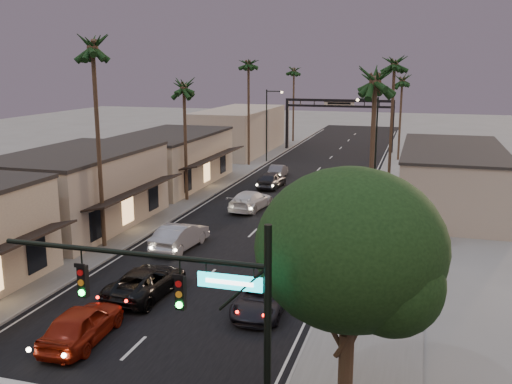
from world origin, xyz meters
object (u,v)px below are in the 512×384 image
Objects in this scene: streetlight_right at (373,136)px; palm_lc at (184,82)px; oncoming_red at (82,324)px; curbside_near at (263,298)px; palm_ld at (248,61)px; oncoming_pickup at (146,282)px; oncoming_silver at (180,236)px; streetlight_left at (269,120)px; traffic_signal at (203,311)px; corner_tree at (352,255)px; palm_lb at (92,41)px; palm_rb at (395,60)px; curbside_black at (329,246)px; arch at (339,112)px; palm_ra at (376,74)px; palm_rc at (402,77)px; palm_far at (294,68)px.

palm_lc reaches higher than streetlight_right.
oncoming_red is 0.99× the size of curbside_near.
oncoming_pickup is (6.47, -39.56, -11.65)m from palm_ld.
palm_lc reaches higher than oncoming_silver.
palm_lc is at bearing -80.27° from oncoming_red.
oncoming_silver is (-1.49, 7.76, 0.09)m from oncoming_pickup.
streetlight_right is 18.99m from streetlight_left.
traffic_signal is at bearing -83.70° from curbside_near.
palm_lb is at bearing 141.17° from corner_tree.
palm_lc is 0.86× the size of palm_rb.
palm_rb is (15.52, -14.00, 7.09)m from streetlight_left.
curbside_black is at bearing -171.23° from oncoming_silver.
arch is at bearing -88.82° from oncoming_pickup.
palm_lb is 17.42m from palm_ra.
traffic_signal is 41.02m from streetlight_right.
palm_lb reaches higher than streetlight_left.
palm_lc is 23.64m from oncoming_pickup.
corner_tree is 0.62× the size of palm_rb.
palm_rc reaches higher than corner_tree.
palm_rb is at bearing -32.60° from palm_ld.
oncoming_red is at bearing -84.68° from streetlight_left.
palm_rb is (17.20, 22.00, -0.97)m from palm_lb.
palm_lb is 18.46m from oncoming_red.
palm_rc is 2.21× the size of oncoming_pickup.
corner_tree reaches higher than oncoming_pickup.
curbside_near is (-4.29, -48.78, -9.77)m from palm_rc.
palm_ra is (1.68, -21.00, 6.11)m from streetlight_right.
palm_ra is (2.91, 20.00, 6.36)m from traffic_signal.
traffic_signal is 0.60× the size of palm_ld.
palm_lb is at bearing -92.67° from streetlight_left.
palm_rc is at bearing 58.44° from palm_lc.
palm_rc is at bearing -34.89° from arch.
streetlight_left reaches higher than oncoming_pickup.
traffic_signal is 35.46m from palm_lc.
streetlight_right is 1.72× the size of oncoming_silver.
oncoming_red is (-9.37, -35.06, -4.49)m from streetlight_right.
palm_ra is 17.39m from oncoming_pickup.
oncoming_red is at bearing 100.12° from oncoming_silver.
palm_lb is (-18.08, 14.55, 7.41)m from corner_tree.
oncoming_pickup is (0.32, 5.50, -0.07)m from oncoming_red.
streetlight_right is at bearing 30.11° from palm_lc.
oncoming_red is (6.15, -12.06, -12.54)m from palm_lb.
palm_lc is (-8.60, -34.00, 4.94)m from arch.
traffic_signal is 14.51m from oncoming_pickup.
streetlight_right is 1.82× the size of oncoming_red.
palm_ra is 1.08× the size of palm_rc.
curbside_black is (6.20, -46.17, -4.69)m from arch.
palm_far is (0.30, 23.00, -0.97)m from palm_ld.
streetlight_right reaches higher than oncoming_silver.
traffic_signal is at bearing -137.69° from corner_tree.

